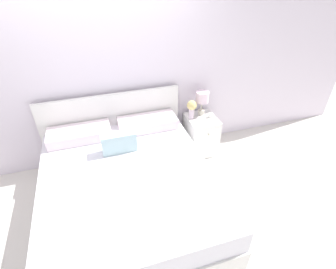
{
  "coord_description": "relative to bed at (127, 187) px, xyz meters",
  "views": [
    {
      "loc": [
        -0.2,
        -3.24,
        2.56
      ],
      "look_at": [
        0.63,
        -0.6,
        0.65
      ],
      "focal_mm": 28.0,
      "sensor_mm": 36.0,
      "label": 1
    }
  ],
  "objects": [
    {
      "name": "alarm_clock",
      "position": [
        1.39,
        0.75,
        0.31
      ],
      "size": [
        0.07,
        0.05,
        0.07
      ],
      "color": "white",
      "rests_on": "nightstand"
    },
    {
      "name": "table_lamp",
      "position": [
        1.3,
        0.87,
        0.53
      ],
      "size": [
        0.19,
        0.19,
        0.37
      ],
      "color": "beige",
      "rests_on": "nightstand"
    },
    {
      "name": "flower_vase",
      "position": [
        1.12,
        0.81,
        0.45
      ],
      "size": [
        0.14,
        0.14,
        0.28
      ],
      "color": "silver",
      "rests_on": "nightstand"
    },
    {
      "name": "bed",
      "position": [
        0.0,
        0.0,
        0.0
      ],
      "size": [
        1.92,
        2.18,
        1.04
      ],
      "color": "white",
      "rests_on": "ground_plane"
    },
    {
      "name": "nightstand",
      "position": [
        1.27,
        0.76,
        -0.02
      ],
      "size": [
        0.42,
        0.5,
        0.58
      ],
      "color": "white",
      "rests_on": "ground_plane"
    },
    {
      "name": "ground_plane",
      "position": [
        0.0,
        1.02,
        -0.31
      ],
      "size": [
        12.0,
        12.0,
        0.0
      ],
      "primitive_type": "plane",
      "color": "silver"
    },
    {
      "name": "wall_back",
      "position": [
        0.0,
        1.09,
        0.99
      ],
      "size": [
        8.0,
        0.06,
        2.6
      ],
      "color": "white",
      "rests_on": "ground_plane"
    }
  ]
}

